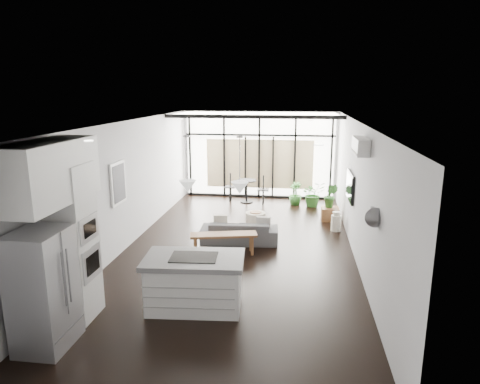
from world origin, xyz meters
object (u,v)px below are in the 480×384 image
(island, at_px, (195,282))
(pouf, at_px, (256,220))
(milk_can, at_px, (336,221))
(console_bench, at_px, (224,244))
(tv, at_px, (350,186))
(sofa, at_px, (239,228))
(fridge, at_px, (44,290))

(island, distance_m, pouf, 4.29)
(pouf, bearing_deg, milk_can, 1.32)
(island, xyz_separation_m, console_bench, (0.06, 2.37, -0.20))
(tv, bearing_deg, sofa, -168.68)
(island, xyz_separation_m, milk_can, (2.59, 4.29, -0.18))
(tv, bearing_deg, fridge, -132.56)
(sofa, distance_m, console_bench, 0.81)
(sofa, xyz_separation_m, milk_can, (2.29, 1.16, -0.10))
(sofa, distance_m, pouf, 1.15)
(milk_can, height_order, tv, tv)
(sofa, bearing_deg, fridge, 61.26)
(milk_can, distance_m, tv, 1.26)
(island, relative_size, pouf, 3.10)
(console_bench, relative_size, pouf, 2.79)
(fridge, relative_size, console_bench, 1.17)
(sofa, bearing_deg, pouf, -107.34)
(pouf, relative_size, milk_can, 1.02)
(tv, bearing_deg, console_bench, -155.21)
(fridge, xyz_separation_m, sofa, (2.04, 4.45, -0.48))
(fridge, relative_size, tv, 1.51)
(pouf, bearing_deg, fridge, -112.52)
(sofa, relative_size, tv, 1.61)
(fridge, height_order, sofa, fridge)
(island, relative_size, sofa, 0.89)
(island, xyz_separation_m, sofa, (0.30, 3.13, -0.09))
(fridge, distance_m, milk_can, 7.11)
(tv, bearing_deg, milk_can, 107.62)
(island, relative_size, fridge, 0.95)
(console_bench, xyz_separation_m, tv, (2.74, 1.26, 1.07))
(tv, bearing_deg, island, -127.59)
(fridge, xyz_separation_m, tv, (4.55, 4.95, 0.47))
(pouf, height_order, tv, tv)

